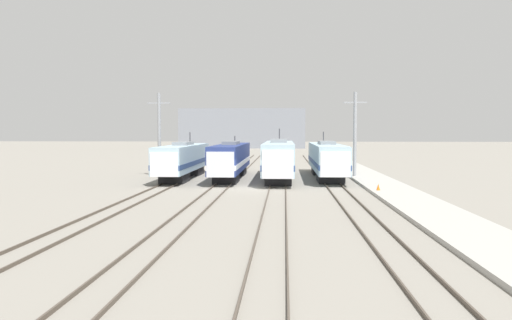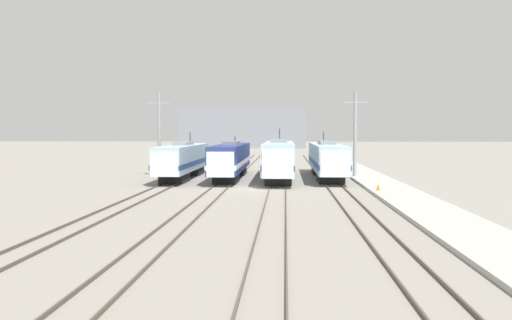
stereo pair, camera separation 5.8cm
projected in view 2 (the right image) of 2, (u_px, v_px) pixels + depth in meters
name	position (u px, v px, depth m)	size (l,w,h in m)	color
ground_plane	(249.00, 188.00, 44.25)	(400.00, 400.00, 0.00)	gray
rail_pair_far_left	(163.00, 187.00, 44.70)	(1.51, 120.00, 0.15)	#4C4238
rail_pair_center_left	(220.00, 187.00, 44.40)	(1.51, 120.00, 0.15)	#4C4238
rail_pair_center_right	(278.00, 188.00, 44.10)	(1.51, 120.00, 0.15)	#4C4238
rail_pair_far_right	(336.00, 188.00, 43.79)	(1.51, 120.00, 0.15)	#4C4238
locomotive_far_left	(183.00, 160.00, 53.00)	(2.84, 17.40, 4.95)	#232326
locomotive_center_left	(231.00, 159.00, 52.84)	(2.74, 18.27, 4.51)	black
locomotive_center_right	(279.00, 159.00, 51.63)	(3.02, 18.44, 5.37)	#232326
locomotive_far_right	(327.00, 159.00, 53.63)	(2.97, 19.59, 5.01)	#232326
catenary_tower_left	(159.00, 134.00, 54.39)	(2.48, 0.37, 9.23)	gray
catenary_tower_right	(355.00, 134.00, 53.15)	(2.48, 0.37, 9.23)	gray
platform	(388.00, 188.00, 43.53)	(4.00, 120.00, 0.26)	#A8A59E
traffic_cone	(378.00, 187.00, 40.57)	(0.30, 0.30, 0.53)	orange
depot_building	(243.00, 128.00, 150.54)	(37.54, 8.21, 11.83)	gray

